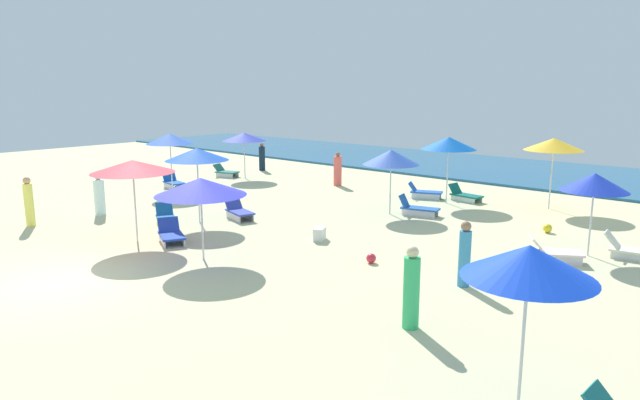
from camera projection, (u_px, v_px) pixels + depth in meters
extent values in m
plane|color=beige|center=(57.00, 282.00, 13.84)|extent=(60.00, 60.00, 0.00)
cube|color=#215D8A|center=(499.00, 169.00, 32.13)|extent=(60.00, 10.04, 0.12)
cylinder|color=silver|center=(202.00, 228.00, 15.49)|extent=(0.05, 0.05, 1.81)
cone|color=#3134D7|center=(201.00, 187.00, 15.26)|extent=(2.48, 2.48, 0.48)
cylinder|color=silver|center=(135.00, 208.00, 17.20)|extent=(0.05, 0.05, 2.15)
cone|color=#E03745|center=(133.00, 166.00, 16.95)|extent=(2.48, 2.48, 0.38)
cube|color=silver|center=(162.00, 241.00, 17.15)|extent=(0.99, 0.49, 0.21)
cube|color=silver|center=(181.00, 239.00, 17.37)|extent=(0.99, 0.49, 0.21)
cube|color=#2042BA|center=(172.00, 235.00, 17.23)|extent=(1.36, 1.11, 0.06)
cube|color=#2042BA|center=(168.00, 225.00, 17.68)|extent=(0.55, 0.70, 0.44)
cylinder|color=silver|center=(447.00, 176.00, 22.93)|extent=(0.05, 0.05, 2.20)
cone|color=#0753BA|center=(449.00, 143.00, 22.66)|extent=(2.21, 2.21, 0.50)
cube|color=silver|center=(426.00, 197.00, 23.81)|extent=(1.10, 0.48, 0.25)
cube|color=silver|center=(427.00, 195.00, 24.26)|extent=(1.10, 0.48, 0.25)
cube|color=blue|center=(427.00, 192.00, 24.00)|extent=(1.42, 1.03, 0.06)
cube|color=blue|center=(413.00, 187.00, 24.16)|extent=(0.50, 0.63, 0.41)
cube|color=silver|center=(463.00, 200.00, 23.28)|extent=(1.14, 0.20, 0.22)
cube|color=silver|center=(470.00, 198.00, 23.61)|extent=(1.14, 0.20, 0.22)
cube|color=#0F6157|center=(467.00, 195.00, 23.42)|extent=(1.35, 0.79, 0.06)
cube|color=#0F6157|center=(455.00, 189.00, 23.82)|extent=(0.40, 0.62, 0.44)
cylinder|color=silver|center=(390.00, 190.00, 20.97)|extent=(0.05, 0.05, 1.87)
cone|color=#2C51B7|center=(391.00, 157.00, 20.73)|extent=(2.09, 2.09, 0.55)
cube|color=silver|center=(418.00, 214.00, 20.68)|extent=(1.20, 0.34, 0.24)
cube|color=silver|center=(422.00, 211.00, 21.09)|extent=(1.20, 0.34, 0.24)
cube|color=#235AAD|center=(420.00, 208.00, 20.86)|extent=(1.47, 0.89, 0.06)
cube|color=#235AAD|center=(404.00, 201.00, 21.09)|extent=(0.40, 0.59, 0.48)
cylinder|color=silver|center=(245.00, 160.00, 29.13)|extent=(0.05, 0.05, 1.93)
cone|color=#232FAF|center=(244.00, 137.00, 28.89)|extent=(2.24, 2.24, 0.42)
cube|color=silver|center=(224.00, 176.00, 29.42)|extent=(0.99, 0.33, 0.23)
cube|color=silver|center=(230.00, 174.00, 29.92)|extent=(0.99, 0.33, 0.23)
cube|color=#236C5A|center=(227.00, 172.00, 29.64)|extent=(1.28, 0.96, 0.06)
cube|color=#236C5A|center=(219.00, 168.00, 29.82)|extent=(0.52, 0.70, 0.41)
cylinder|color=silver|center=(171.00, 169.00, 25.12)|extent=(0.05, 0.05, 2.19)
cone|color=blue|center=(170.00, 139.00, 24.86)|extent=(2.06, 2.06, 0.47)
cube|color=silver|center=(169.00, 186.00, 26.21)|extent=(1.04, 0.23, 0.25)
cube|color=silver|center=(180.00, 185.00, 26.54)|extent=(1.04, 0.23, 0.25)
cube|color=#1450B4|center=(174.00, 183.00, 26.35)|extent=(1.26, 0.84, 0.06)
cube|color=#1450B4|center=(169.00, 176.00, 26.71)|extent=(0.40, 0.65, 0.48)
cylinder|color=silver|center=(551.00, 180.00, 21.84)|extent=(0.05, 0.05, 2.28)
cone|color=gold|center=(554.00, 144.00, 21.56)|extent=(2.21, 2.21, 0.47)
cylinder|color=silver|center=(198.00, 192.00, 19.69)|extent=(0.05, 0.05, 2.19)
cone|color=blue|center=(197.00, 154.00, 19.43)|extent=(2.18, 2.18, 0.43)
cube|color=silver|center=(159.00, 222.00, 19.42)|extent=(0.93, 0.51, 0.21)
cube|color=silver|center=(174.00, 221.00, 19.60)|extent=(0.93, 0.51, 0.21)
cube|color=#185CA2|center=(166.00, 218.00, 19.48)|extent=(1.30, 1.07, 0.06)
cube|color=#185CA2|center=(164.00, 209.00, 19.92)|extent=(0.62, 0.69, 0.44)
cube|color=silver|center=(233.00, 217.00, 20.15)|extent=(1.09, 0.34, 0.25)
cube|color=silver|center=(247.00, 215.00, 20.43)|extent=(1.09, 0.34, 0.25)
cube|color=#3542AB|center=(240.00, 212.00, 20.26)|extent=(1.37, 0.93, 0.06)
cube|color=#3542AB|center=(233.00, 203.00, 20.69)|extent=(0.54, 0.67, 0.47)
cylinder|color=silver|center=(522.00, 346.00, 8.17)|extent=(0.05, 0.05, 2.06)
cone|color=blue|center=(529.00, 262.00, 7.92)|extent=(1.88, 1.88, 0.48)
cylinder|color=silver|center=(591.00, 224.00, 15.83)|extent=(0.05, 0.05, 1.85)
cone|color=#1831BC|center=(595.00, 182.00, 15.60)|extent=(1.82, 1.82, 0.51)
cube|color=silver|center=(633.00, 258.00, 15.45)|extent=(1.09, 0.18, 0.21)
cube|color=silver|center=(635.00, 254.00, 15.84)|extent=(1.09, 0.18, 0.21)
cube|color=#F3EDCC|center=(634.00, 251.00, 15.62)|extent=(1.28, 0.72, 0.06)
cube|color=#F3EDCC|center=(613.00, 240.00, 15.88)|extent=(0.49, 0.59, 0.49)
cube|color=silver|center=(561.00, 261.00, 15.09)|extent=(0.95, 0.63, 0.25)
cube|color=silver|center=(555.00, 255.00, 15.63)|extent=(0.95, 0.63, 0.25)
cube|color=silver|center=(558.00, 253.00, 15.33)|extent=(1.39, 1.21, 0.06)
cube|color=silver|center=(537.00, 244.00, 15.37)|extent=(0.68, 0.75, 0.45)
cylinder|color=#34B86B|center=(411.00, 293.00, 11.11)|extent=(0.43, 0.43, 1.46)
sphere|color=beige|center=(413.00, 252.00, 10.95)|extent=(0.24, 0.24, 0.24)
cylinder|color=#F9F064|center=(29.00, 205.00, 19.21)|extent=(0.37, 0.37, 1.47)
sphere|color=tan|center=(27.00, 180.00, 19.04)|extent=(0.25, 0.25, 0.25)
cylinder|color=#132437|center=(262.00, 159.00, 31.84)|extent=(0.37, 0.37, 1.35)
sphere|color=#8F5B3F|center=(262.00, 145.00, 31.69)|extent=(0.21, 0.21, 0.21)
cylinder|color=#3986BF|center=(464.00, 259.00, 13.45)|extent=(0.32, 0.32, 1.37)
sphere|color=#956C51|center=(466.00, 226.00, 13.29)|extent=(0.24, 0.24, 0.24)
cylinder|color=white|center=(100.00, 197.00, 20.95)|extent=(0.39, 0.39, 1.31)
sphere|color=beige|center=(98.00, 177.00, 20.79)|extent=(0.24, 0.24, 0.24)
cylinder|color=#F35E55|center=(338.00, 171.00, 27.04)|extent=(0.55, 0.55, 1.41)
sphere|color=#936541|center=(338.00, 154.00, 26.88)|extent=(0.21, 0.21, 0.21)
sphere|color=yellow|center=(547.00, 228.00, 18.47)|extent=(0.29, 0.29, 0.29)
cube|color=silver|center=(320.00, 234.00, 17.58)|extent=(0.52, 0.60, 0.39)
sphere|color=red|center=(371.00, 258.00, 15.32)|extent=(0.27, 0.27, 0.27)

